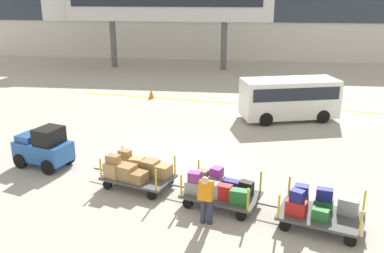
% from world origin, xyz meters
% --- Properties ---
extents(ground_plane, '(120.00, 120.00, 0.00)m').
position_xyz_m(ground_plane, '(0.00, 0.00, 0.00)').
color(ground_plane, '#B2ADA0').
extents(apron_lead_line, '(20.51, 3.16, 0.01)m').
position_xyz_m(apron_lead_line, '(2.81, 9.03, 0.00)').
color(apron_lead_line, yellow).
rests_on(apron_lead_line, ground_plane).
extents(terminal_building, '(46.12, 2.51, 8.98)m').
position_xyz_m(terminal_building, '(0.00, 25.98, 4.50)').
color(terminal_building, silver).
rests_on(terminal_building, ground_plane).
extents(jet_bridge, '(19.22, 3.00, 6.54)m').
position_xyz_m(jet_bridge, '(-5.35, 19.99, 5.19)').
color(jet_bridge, silver).
rests_on(jet_bridge, ground_plane).
extents(baggage_tug, '(2.34, 1.76, 1.58)m').
position_xyz_m(baggage_tug, '(-4.56, -1.01, 0.75)').
color(baggage_tug, '#2659A5').
rests_on(baggage_tug, ground_plane).
extents(baggage_cart_lead, '(3.08, 2.04, 1.17)m').
position_xyz_m(baggage_cart_lead, '(-0.71, -2.25, 0.58)').
color(baggage_cart_lead, '#4C4C4F').
rests_on(baggage_cart_lead, ground_plane).
extents(baggage_cart_middle, '(3.08, 2.04, 1.11)m').
position_xyz_m(baggage_cart_middle, '(2.18, -3.21, 0.55)').
color(baggage_cart_middle, '#4C4C4F').
rests_on(baggage_cart_middle, ground_plane).
extents(baggage_cart_tail, '(3.08, 2.04, 1.16)m').
position_xyz_m(baggage_cart_tail, '(5.03, -4.07, 0.54)').
color(baggage_cart_tail, '#4C4C4F').
rests_on(baggage_cart_tail, ground_plane).
extents(baggage_handler, '(0.47, 0.48, 1.56)m').
position_xyz_m(baggage_handler, '(1.89, -4.38, 0.87)').
color(baggage_handler, '#2D334C').
rests_on(baggage_handler, ground_plane).
extents(shuttle_van, '(5.14, 3.16, 2.10)m').
position_xyz_m(shuttle_van, '(5.16, 6.28, 1.23)').
color(shuttle_van, white).
rests_on(shuttle_van, ground_plane).
extents(safety_cone_near, '(0.36, 0.36, 0.55)m').
position_xyz_m(safety_cone_near, '(-2.81, 9.68, 0.28)').
color(safety_cone_near, orange).
rests_on(safety_cone_near, ground_plane).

